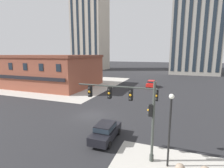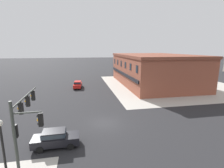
# 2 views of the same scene
# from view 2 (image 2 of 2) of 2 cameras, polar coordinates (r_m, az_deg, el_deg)

# --- Properties ---
(ground_plane) EXTENTS (320.00, 320.00, 0.00)m
(ground_plane) POSITION_cam_2_polar(r_m,az_deg,el_deg) (22.16, -2.42, -13.08)
(ground_plane) COLOR #262628
(sidewalk_far_corner) EXTENTS (32.00, 32.00, 0.02)m
(sidewalk_far_corner) POSITION_cam_2_polar(r_m,az_deg,el_deg) (46.91, 18.62, -0.21)
(sidewalk_far_corner) COLOR #B7B2A8
(sidewalk_far_corner) RESTS_ON ground
(traffic_signal_main) EXTENTS (6.31, 2.09, 6.15)m
(traffic_signal_main) POSITION_cam_2_polar(r_m,az_deg,el_deg) (14.16, -27.67, -11.24)
(traffic_signal_main) COLOR #383D38
(traffic_signal_main) RESTS_ON ground
(street_lamp_corner_near) EXTENTS (0.36, 0.36, 5.42)m
(street_lamp_corner_near) POSITION_cam_2_polar(r_m,az_deg,el_deg) (12.42, -32.79, -18.85)
(street_lamp_corner_near) COLOR black
(street_lamp_corner_near) RESTS_ON ground
(car_main_northbound_near) EXTENTS (1.92, 4.42, 1.68)m
(car_main_northbound_near) POSITION_cam_2_polar(r_m,az_deg,el_deg) (17.91, -18.57, -16.87)
(car_main_northbound_near) COLOR black
(car_main_northbound_near) RESTS_ON ground
(car_main_northbound_far) EXTENTS (4.53, 2.17, 1.68)m
(car_main_northbound_far) POSITION_cam_2_polar(r_m,az_deg,el_deg) (41.34, -11.53, -0.09)
(car_main_northbound_far) COLOR red
(car_main_northbound_far) RESTS_ON ground
(storefront_block_near_corner) EXTENTS (25.95, 16.92, 7.84)m
(storefront_block_near_corner) POSITION_cam_2_polar(r_m,az_deg,el_deg) (46.10, 13.81, 4.83)
(storefront_block_near_corner) COLOR brown
(storefront_block_near_corner) RESTS_ON ground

